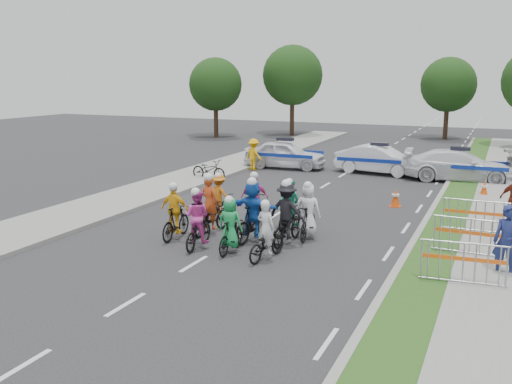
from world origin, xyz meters
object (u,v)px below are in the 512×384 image
at_px(police_car_0, 285,154).
at_px(tree_3, 293,75).
at_px(rider_0, 266,239).
at_px(spectator_0, 507,242).
at_px(barrier_2, 475,218).
at_px(rider_7, 308,216).
at_px(parked_bike, 209,170).
at_px(rider_8, 290,210).
at_px(police_car_1, 379,160).
at_px(rider_5, 253,215).
at_px(rider_4, 287,219).
at_px(cone_1, 484,189).
at_px(cone_0, 395,198).
at_px(barrier_0, 463,265).
at_px(marshal_hiviz, 254,154).
at_px(tree_4, 448,85).
at_px(rider_10, 219,201).
at_px(rider_6, 210,214).
at_px(rider_9, 255,204).
at_px(rider_3, 175,217).
at_px(rider_2, 198,225).
at_px(tree_0, 216,84).
at_px(police_car_2, 459,166).

xyz_separation_m(police_car_0, tree_3, (-5.55, 16.11, 4.15)).
bearing_deg(rider_0, spectator_0, -159.33).
relative_size(spectator_0, barrier_2, 0.92).
bearing_deg(rider_7, parked_bike, -49.20).
bearing_deg(barrier_2, rider_8, -162.76).
distance_m(police_car_0, police_car_1, 5.02).
bearing_deg(rider_5, parked_bike, -44.90).
distance_m(rider_4, cone_1, 10.78).
bearing_deg(tree_3, cone_0, -61.08).
distance_m(police_car_0, barrier_0, 17.96).
height_order(rider_5, barrier_0, rider_5).
distance_m(rider_4, marshal_hiviz, 13.50).
bearing_deg(tree_4, rider_10, -98.90).
xyz_separation_m(rider_6, rider_9, (0.88, 1.55, 0.06)).
height_order(rider_3, rider_9, rider_9).
xyz_separation_m(rider_0, tree_3, (-10.61, 30.83, 4.32)).
bearing_deg(cone_0, rider_8, -118.73).
bearing_deg(rider_6, cone_1, -122.17).
height_order(rider_2, rider_8, rider_2).
bearing_deg(rider_3, cone_0, -130.58).
relative_size(cone_0, tree_0, 0.11).
height_order(spectator_0, barrier_2, spectator_0).
height_order(police_car_2, cone_1, police_car_2).
xyz_separation_m(rider_2, cone_1, (7.36, 10.89, -0.33)).
height_order(cone_1, parked_bike, parked_bike).
bearing_deg(rider_3, parked_bike, -70.94).
xyz_separation_m(rider_2, rider_9, (0.50, 3.02, 0.03)).
distance_m(rider_8, police_car_1, 11.84).
bearing_deg(cone_0, tree_3, 118.92).
height_order(rider_7, barrier_0, rider_7).
distance_m(rider_8, parked_bike, 9.56).
relative_size(rider_2, rider_4, 0.93).
distance_m(cone_0, tree_4, 25.28).
bearing_deg(police_car_2, rider_9, 148.12).
xyz_separation_m(rider_0, rider_2, (-2.25, 0.19, 0.11)).
bearing_deg(rider_2, rider_4, -154.79).
height_order(marshal_hiviz, cone_1, marshal_hiviz).
bearing_deg(police_car_1, tree_3, 42.61).
distance_m(police_car_1, marshal_hiviz, 6.49).
distance_m(rider_8, tree_4, 29.94).
bearing_deg(police_car_0, tree_0, 35.92).
bearing_deg(rider_2, rider_6, -82.43).
height_order(rider_0, cone_0, rider_0).
bearing_deg(rider_4, rider_2, 35.15).
distance_m(rider_8, tree_0, 28.31).
bearing_deg(tree_0, cone_0, -47.00).
bearing_deg(marshal_hiviz, rider_8, 142.64).
bearing_deg(barrier_0, police_car_0, 124.43).
bearing_deg(tree_4, rider_2, -96.36).
xyz_separation_m(rider_4, rider_7, (0.42, 0.75, -0.05)).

